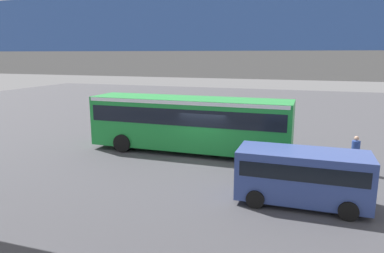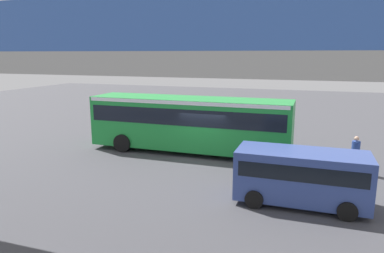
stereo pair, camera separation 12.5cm
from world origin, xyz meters
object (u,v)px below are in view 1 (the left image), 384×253
object	(u,v)px
traffic_sign	(188,111)
pedestrian	(355,154)
city_bus	(189,120)
parked_van	(302,174)

from	to	relation	value
traffic_sign	pedestrian	bearing A→B (deg)	158.10
city_bus	pedestrian	xyz separation A→B (m)	(-8.71, 0.94, -1.00)
city_bus	pedestrian	distance (m)	8.82
parked_van	pedestrian	bearing A→B (deg)	-116.85
parked_van	traffic_sign	bearing A→B (deg)	-48.68
parked_van	pedestrian	xyz separation A→B (m)	(-2.32, -4.58, -0.30)
parked_van	traffic_sign	size ratio (longest dim) A/B	1.71
city_bus	traffic_sign	xyz separation A→B (m)	(1.10, -3.00, 0.01)
pedestrian	city_bus	bearing A→B (deg)	-6.15
pedestrian	traffic_sign	world-z (taller)	traffic_sign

